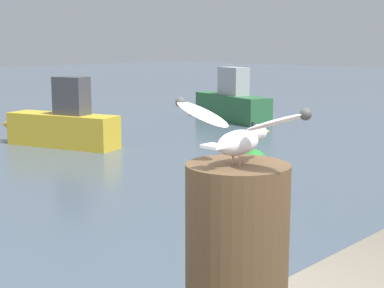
{
  "coord_description": "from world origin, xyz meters",
  "views": [
    {
      "loc": [
        -1.76,
        -1.83,
        2.61
      ],
      "look_at": [
        -0.04,
        -0.18,
        2.2
      ],
      "focal_mm": 53.86,
      "sensor_mm": 36.0,
      "label": 1
    }
  ],
  "objects_px": {
    "boat_yellow": "(57,124)",
    "mooring_post": "(237,274)",
    "boat_green": "(228,103)",
    "channel_buoy": "(252,172)",
    "seagull": "(239,132)"
  },
  "relations": [
    {
      "from": "mooring_post",
      "to": "boat_yellow",
      "type": "relative_size",
      "value": 0.25
    },
    {
      "from": "boat_green",
      "to": "boat_yellow",
      "type": "relative_size",
      "value": 1.13
    },
    {
      "from": "mooring_post",
      "to": "channel_buoy",
      "type": "distance_m",
      "value": 7.47
    },
    {
      "from": "boat_yellow",
      "to": "channel_buoy",
      "type": "distance_m",
      "value": 6.88
    },
    {
      "from": "mooring_post",
      "to": "channel_buoy",
      "type": "relative_size",
      "value": 0.69
    },
    {
      "from": "channel_buoy",
      "to": "boat_yellow",
      "type": "bearing_deg",
      "value": 84.56
    },
    {
      "from": "seagull",
      "to": "boat_green",
      "type": "relative_size",
      "value": 0.16
    },
    {
      "from": "boat_green",
      "to": "mooring_post",
      "type": "bearing_deg",
      "value": -139.77
    },
    {
      "from": "boat_yellow",
      "to": "mooring_post",
      "type": "bearing_deg",
      "value": -119.99
    },
    {
      "from": "mooring_post",
      "to": "channel_buoy",
      "type": "xyz_separation_m",
      "value": [
        5.87,
        4.45,
        -1.22
      ]
    },
    {
      "from": "boat_green",
      "to": "boat_yellow",
      "type": "height_order",
      "value": "boat_green"
    },
    {
      "from": "mooring_post",
      "to": "boat_green",
      "type": "bearing_deg",
      "value": 40.23
    },
    {
      "from": "seagull",
      "to": "boat_green",
      "type": "bearing_deg",
      "value": 40.24
    },
    {
      "from": "mooring_post",
      "to": "seagull",
      "type": "distance_m",
      "value": 0.58
    },
    {
      "from": "boat_green",
      "to": "channel_buoy",
      "type": "relative_size",
      "value": 3.11
    }
  ]
}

